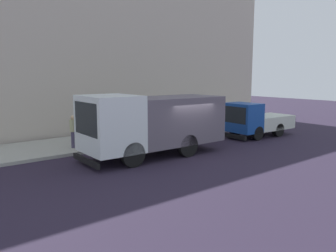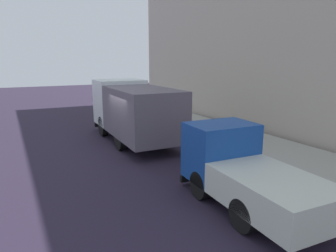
% 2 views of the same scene
% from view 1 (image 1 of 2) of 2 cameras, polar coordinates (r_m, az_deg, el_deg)
% --- Properties ---
extents(ground, '(80.00, 80.00, 0.00)m').
position_cam_1_polar(ground, '(16.96, 2.73, -4.65)').
color(ground, '#271F31').
extents(sidewalk, '(4.32, 30.00, 0.15)m').
position_cam_1_polar(sidewalk, '(21.01, -6.62, -1.89)').
color(sidewalk, '#A2A298').
rests_on(sidewalk, ground).
extents(building_facade, '(0.50, 30.00, 12.66)m').
position_cam_1_polar(building_facade, '(23.09, -10.54, 14.56)').
color(building_facade, '#BBAE9F').
rests_on(building_facade, ground).
extents(large_utility_truck, '(2.72, 7.18, 3.01)m').
position_cam_1_polar(large_utility_truck, '(16.21, -2.53, 0.73)').
color(large_utility_truck, white).
rests_on(large_utility_truck, ground).
extents(small_flatbed_truck, '(2.27, 4.85, 2.18)m').
position_cam_1_polar(small_flatbed_truck, '(22.10, 14.47, 0.89)').
color(small_flatbed_truck, '#164296').
rests_on(small_flatbed_truck, ground).
extents(pedestrian_walking, '(0.49, 0.49, 1.68)m').
position_cam_1_polar(pedestrian_walking, '(18.08, -15.61, -0.76)').
color(pedestrian_walking, '#3F3953').
rests_on(pedestrian_walking, sidewalk).
extents(pedestrian_standing, '(0.40, 0.40, 1.58)m').
position_cam_1_polar(pedestrian_standing, '(19.15, -12.66, -0.32)').
color(pedestrian_standing, brown).
rests_on(pedestrian_standing, sidewalk).
extents(street_sign_post, '(0.44, 0.08, 2.33)m').
position_cam_1_polar(street_sign_post, '(18.40, -7.64, 1.21)').
color(street_sign_post, '#4C5156').
rests_on(street_sign_post, sidewalk).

